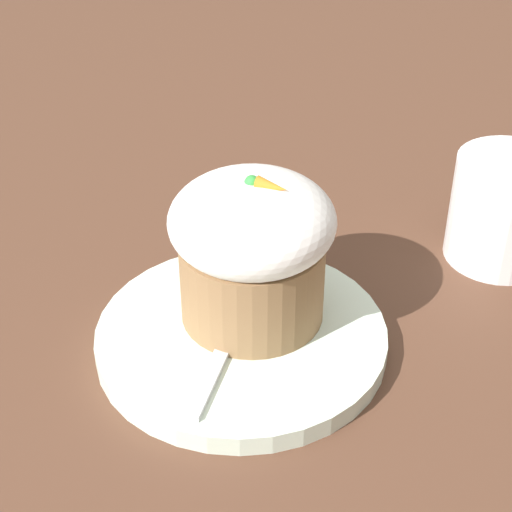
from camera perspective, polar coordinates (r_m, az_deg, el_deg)
ground_plane at (r=0.60m, az=-0.98°, el=-6.00°), size 4.00×4.00×0.00m
dessert_plate at (r=0.60m, az=-0.98°, el=-5.48°), size 0.20×0.20×0.01m
carrot_cake at (r=0.57m, az=0.00°, el=0.53°), size 0.11×0.11×0.11m
spoon at (r=0.59m, az=-1.61°, el=-4.87°), size 0.03×0.13×0.01m
coffee_cup at (r=0.69m, az=16.42°, el=2.95°), size 0.12×0.08×0.09m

